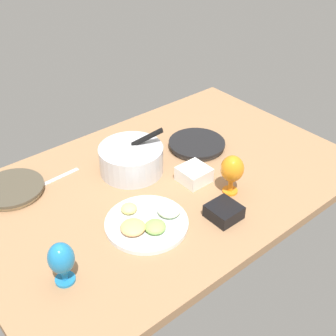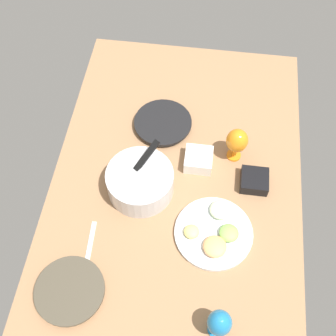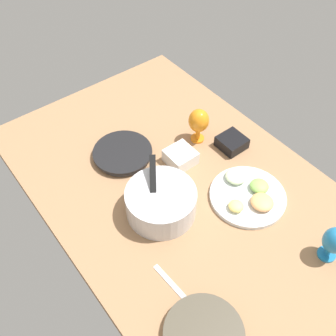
{
  "view_description": "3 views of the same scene",
  "coord_description": "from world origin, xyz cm",
  "px_view_note": "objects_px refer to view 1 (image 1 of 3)",
  "views": [
    {
      "loc": [
        -92.15,
        -113.33,
        109.41
      ],
      "look_at": [
        1.24,
        -1.48,
        6.44
      ],
      "focal_mm": 46.86,
      "sensor_mm": 36.0,
      "label": 1
    },
    {
      "loc": [
        -91.4,
        -8.62,
        157.58
      ],
      "look_at": [
        1.65,
        3.77,
        6.44
      ],
      "focal_mm": 46.45,
      "sensor_mm": 36.0,
      "label": 2
    },
    {
      "loc": [
        -76.47,
        65.63,
        126.35
      ],
      "look_at": [
        5.58,
        1.66,
        6.44
      ],
      "focal_mm": 41.72,
      "sensor_mm": 36.0,
      "label": 3
    }
  ],
  "objects_px": {
    "mixing_bowl": "(131,158)",
    "fruit_platter": "(147,222)",
    "square_bowl_black": "(224,211)",
    "dinner_plate_right": "(197,145)",
    "dinner_plate_left": "(12,189)",
    "hurricane_glass_blue": "(61,260)",
    "hurricane_glass_orange": "(232,170)",
    "square_bowl_white": "(194,174)"
  },
  "relations": [
    {
      "from": "hurricane_glass_orange",
      "to": "square_bowl_white",
      "type": "relative_size",
      "value": 1.46
    },
    {
      "from": "square_bowl_black",
      "to": "square_bowl_white",
      "type": "height_order",
      "value": "square_bowl_white"
    },
    {
      "from": "dinner_plate_right",
      "to": "fruit_platter",
      "type": "xyz_separation_m",
      "value": [
        -0.5,
        -0.27,
        0.0
      ]
    },
    {
      "from": "mixing_bowl",
      "to": "hurricane_glass_orange",
      "type": "height_order",
      "value": "mixing_bowl"
    },
    {
      "from": "dinner_plate_right",
      "to": "hurricane_glass_orange",
      "type": "xyz_separation_m",
      "value": [
        -0.12,
        -0.33,
        0.09
      ]
    },
    {
      "from": "dinner_plate_left",
      "to": "square_bowl_black",
      "type": "bearing_deg",
      "value": -49.85
    },
    {
      "from": "hurricane_glass_orange",
      "to": "hurricane_glass_blue",
      "type": "bearing_deg",
      "value": 178.41
    },
    {
      "from": "mixing_bowl",
      "to": "dinner_plate_left",
      "type": "bearing_deg",
      "value": 158.28
    },
    {
      "from": "hurricane_glass_orange",
      "to": "hurricane_glass_blue",
      "type": "relative_size",
      "value": 1.08
    },
    {
      "from": "hurricane_glass_orange",
      "to": "dinner_plate_right",
      "type": "bearing_deg",
      "value": 69.54
    },
    {
      "from": "square_bowl_black",
      "to": "square_bowl_white",
      "type": "relative_size",
      "value": 0.97
    },
    {
      "from": "dinner_plate_right",
      "to": "mixing_bowl",
      "type": "xyz_separation_m",
      "value": [
        -0.34,
        0.05,
        0.05
      ]
    },
    {
      "from": "dinner_plate_right",
      "to": "hurricane_glass_blue",
      "type": "bearing_deg",
      "value": -160.22
    },
    {
      "from": "square_bowl_white",
      "to": "hurricane_glass_blue",
      "type": "bearing_deg",
      "value": -169.12
    },
    {
      "from": "hurricane_glass_blue",
      "to": "hurricane_glass_orange",
      "type": "bearing_deg",
      "value": -1.59
    },
    {
      "from": "fruit_platter",
      "to": "square_bowl_black",
      "type": "xyz_separation_m",
      "value": [
        0.25,
        -0.15,
        0.01
      ]
    },
    {
      "from": "mixing_bowl",
      "to": "square_bowl_white",
      "type": "bearing_deg",
      "value": -55.21
    },
    {
      "from": "dinner_plate_right",
      "to": "mixing_bowl",
      "type": "distance_m",
      "value": 0.34
    },
    {
      "from": "dinner_plate_left",
      "to": "square_bowl_white",
      "type": "relative_size",
      "value": 2.2
    },
    {
      "from": "fruit_platter",
      "to": "mixing_bowl",
      "type": "bearing_deg",
      "value": 63.09
    },
    {
      "from": "hurricane_glass_blue",
      "to": "mixing_bowl",
      "type": "bearing_deg",
      "value": 34.28
    },
    {
      "from": "dinner_plate_right",
      "to": "fruit_platter",
      "type": "bearing_deg",
      "value": -151.38
    },
    {
      "from": "fruit_platter",
      "to": "square_bowl_white",
      "type": "bearing_deg",
      "value": 16.52
    },
    {
      "from": "mixing_bowl",
      "to": "square_bowl_black",
      "type": "xyz_separation_m",
      "value": [
        0.09,
        -0.46,
        -0.03
      ]
    },
    {
      "from": "mixing_bowl",
      "to": "fruit_platter",
      "type": "bearing_deg",
      "value": -116.91
    },
    {
      "from": "dinner_plate_right",
      "to": "hurricane_glass_blue",
      "type": "height_order",
      "value": "hurricane_glass_blue"
    },
    {
      "from": "dinner_plate_left",
      "to": "hurricane_glass_blue",
      "type": "xyz_separation_m",
      "value": [
        -0.06,
        -0.53,
        0.08
      ]
    },
    {
      "from": "dinner_plate_left",
      "to": "hurricane_glass_orange",
      "type": "bearing_deg",
      "value": -39.52
    },
    {
      "from": "dinner_plate_left",
      "to": "mixing_bowl",
      "type": "relative_size",
      "value": 0.94
    },
    {
      "from": "dinner_plate_left",
      "to": "dinner_plate_right",
      "type": "xyz_separation_m",
      "value": [
        0.79,
        -0.23,
        0.0
      ]
    },
    {
      "from": "fruit_platter",
      "to": "hurricane_glass_blue",
      "type": "relative_size",
      "value": 1.96
    },
    {
      "from": "dinner_plate_left",
      "to": "square_bowl_black",
      "type": "xyz_separation_m",
      "value": [
        0.54,
        -0.64,
        0.01
      ]
    },
    {
      "from": "dinner_plate_left",
      "to": "hurricane_glass_blue",
      "type": "bearing_deg",
      "value": -96.32
    },
    {
      "from": "mixing_bowl",
      "to": "square_bowl_white",
      "type": "height_order",
      "value": "mixing_bowl"
    },
    {
      "from": "dinner_plate_right",
      "to": "square_bowl_black",
      "type": "xyz_separation_m",
      "value": [
        -0.25,
        -0.42,
        0.01
      ]
    },
    {
      "from": "dinner_plate_left",
      "to": "hurricane_glass_blue",
      "type": "distance_m",
      "value": 0.54
    },
    {
      "from": "dinner_plate_right",
      "to": "square_bowl_black",
      "type": "height_order",
      "value": "square_bowl_black"
    },
    {
      "from": "mixing_bowl",
      "to": "hurricane_glass_blue",
      "type": "height_order",
      "value": "mixing_bowl"
    },
    {
      "from": "mixing_bowl",
      "to": "hurricane_glass_blue",
      "type": "bearing_deg",
      "value": -145.72
    },
    {
      "from": "square_bowl_black",
      "to": "hurricane_glass_orange",
      "type": "bearing_deg",
      "value": 34.68
    },
    {
      "from": "dinner_plate_right",
      "to": "hurricane_glass_blue",
      "type": "relative_size",
      "value": 1.67
    },
    {
      "from": "hurricane_glass_blue",
      "to": "square_bowl_black",
      "type": "bearing_deg",
      "value": -10.31
    }
  ]
}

